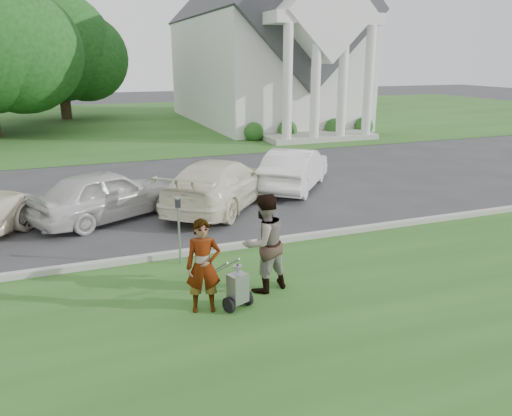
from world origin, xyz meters
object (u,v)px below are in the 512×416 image
striping_cart (237,289)px  car_d (295,169)px  church (264,33)px  parking_meter_near (179,223)px  person_left (203,267)px  car_b (107,194)px  person_right (264,244)px  tree_back (60,53)px  car_c (220,184)px

striping_cart → car_d: size_ratio=0.25×
church → parking_meter_near: bearing=-115.7°
striping_cart → person_left: (-0.58, 0.14, 0.46)m
striping_cart → car_b: car_b is taller
striping_cart → person_right: bearing=15.3°
striping_cart → car_b: (-1.71, 6.27, 0.32)m
tree_back → parking_meter_near: tree_back is taller
person_left → car_b: person_left is taller
parking_meter_near → car_d: parking_meter_near is taller
church → car_c: 21.72m
church → parking_meter_near: (-11.07, -22.98, -4.99)m
car_c → person_right: bearing=121.5°
person_left → person_right: person_right is taller
church → person_right: bearing=-111.6°
person_right → car_c: 5.81m
tree_back → striping_cart: bearing=-85.6°
church → person_left: bearing=-113.8°
person_right → car_c: person_right is taller
person_left → car_c: (2.16, 6.14, -0.12)m
tree_back → car_d: tree_back is taller
person_left → car_d: person_left is taller
parking_meter_near → car_b: bearing=107.0°
person_left → striping_cart: bearing=-0.6°
person_right → car_c: size_ratio=0.38×
person_right → car_b: bearing=-82.6°
car_b → car_d: size_ratio=0.98×
person_left → car_d: size_ratio=0.40×
tree_back → car_c: (4.04, -25.95, -4.00)m
parking_meter_near → church: bearing=64.3°
tree_back → person_right: tree_back is taller
person_right → car_b: 6.23m
tree_back → car_c: size_ratio=1.91×
person_left → parking_meter_near: person_left is taller
church → person_left: church is taller
tree_back → car_d: 26.01m
tree_back → person_left: (1.88, -32.10, -3.88)m
person_right → person_left: bearing=1.5°
striping_cart → parking_meter_near: bearing=81.0°
car_b → car_c: (3.29, 0.01, 0.02)m
church → striping_cart: church is taller
person_left → car_b: 6.24m
parking_meter_near → car_c: size_ratio=0.30×
person_left → car_c: 6.51m
striping_cart → person_left: 0.75m
parking_meter_near → car_c: 4.44m
car_b → car_d: bearing=-105.3°
person_right → parking_meter_near: size_ratio=1.27×
car_d → person_left: bearing=94.2°
striping_cart → person_left: bearing=145.1°
person_right → car_d: bearing=-134.9°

